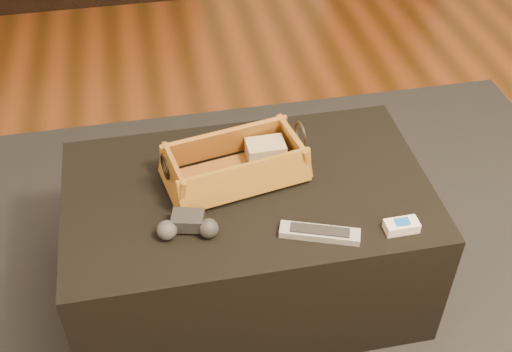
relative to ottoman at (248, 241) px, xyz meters
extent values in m
cube|color=black|center=(0.00, -0.05, -0.22)|extent=(2.60, 2.00, 0.01)
cube|color=black|center=(0.00, 0.00, 0.00)|extent=(1.00, 0.60, 0.42)
cube|color=black|center=(-0.04, 0.03, 0.23)|extent=(0.21, 0.10, 0.02)
cube|color=#C8B08B|center=(0.07, 0.10, 0.25)|extent=(0.11, 0.07, 0.06)
cube|color=#AC6727|center=(-0.02, 0.05, 0.22)|extent=(0.37, 0.22, 0.01)
cube|color=#9F6724|center=(-0.04, 0.13, 0.27)|extent=(0.37, 0.10, 0.10)
cube|color=#A47325|center=(-0.01, -0.03, 0.27)|extent=(0.37, 0.10, 0.10)
cube|color=#AD7027|center=(0.15, 0.08, 0.27)|extent=(0.07, 0.19, 0.10)
cube|color=#905A20|center=(-0.20, 0.02, 0.27)|extent=(0.07, 0.19, 0.10)
torus|color=#372C25|center=(0.16, 0.09, 0.31)|extent=(0.02, 0.07, 0.07)
torus|color=black|center=(-0.21, 0.01, 0.31)|extent=(0.02, 0.07, 0.07)
cube|color=black|center=(-0.17, -0.12, 0.24)|extent=(0.09, 0.07, 0.04)
sphere|color=#343436|center=(-0.23, -0.14, 0.23)|extent=(0.06, 0.06, 0.05)
sphere|color=#252628|center=(-0.13, -0.15, 0.23)|extent=(0.06, 0.06, 0.05)
cube|color=#9D9FA4|center=(0.15, -0.21, 0.22)|extent=(0.21, 0.11, 0.02)
cube|color=black|center=(0.15, -0.21, 0.23)|extent=(0.15, 0.08, 0.00)
cube|color=silver|center=(0.36, -0.23, 0.22)|extent=(0.09, 0.04, 0.03)
cube|color=blue|center=(0.36, -0.23, 0.24)|extent=(0.04, 0.03, 0.01)
camera|label=1|loc=(-0.22, -1.26, 1.40)|focal=45.00mm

